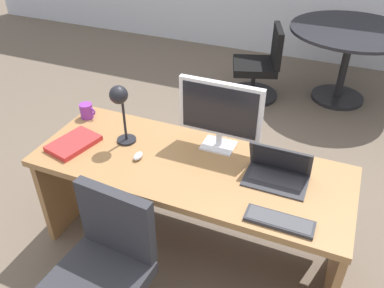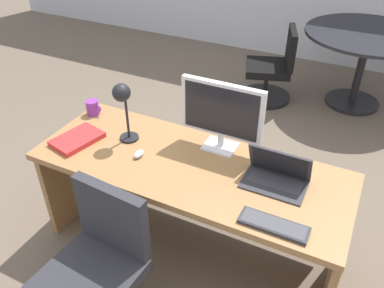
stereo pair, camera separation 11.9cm
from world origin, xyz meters
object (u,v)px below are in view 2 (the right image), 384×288
meeting_table (365,51)px  monitor (222,112)px  book (77,139)px  meeting_chair_near (272,73)px  office_chair (99,277)px  desk_lamp (123,100)px  desk (193,184)px  coffee_mug (93,108)px  mouse (139,154)px  laptop (277,172)px  keyboard (274,225)px

meeting_table → monitor: bearing=-104.3°
book → meeting_chair_near: meeting_chair_near is taller
office_chair → meeting_chair_near: bearing=88.9°
book → desk_lamp: bearing=27.8°
desk → coffee_mug: bearing=169.1°
mouse → coffee_mug: 0.62m
coffee_mug → office_chair: bearing=-53.6°
desk_lamp → mouse: bearing=-35.1°
meeting_chair_near → laptop: bearing=-73.8°
book → meeting_table: meeting_table is taller
laptop → mouse: laptop is taller
keyboard → coffee_mug: size_ratio=2.91×
office_chair → monitor: bearing=71.3°
desk → desk_lamp: desk_lamp is taller
coffee_mug → office_chair: 1.17m
monitor → coffee_mug: bearing=-178.7°
meeting_chair_near → book: bearing=-103.7°
desk → desk_lamp: 0.67m
desk_lamp → book: bearing=-152.2°
desk → meeting_chair_near: 2.27m
monitor → meeting_chair_near: 2.19m
desk → office_chair: bearing=-106.3°
monitor → keyboard: (0.49, -0.49, -0.24)m
mouse → coffee_mug: (-0.55, 0.28, 0.03)m
monitor → coffee_mug: 0.97m
book → coffee_mug: 0.34m
monitor → mouse: monitor is taller
keyboard → meeting_table: bearing=87.7°
coffee_mug → desk_lamp: bearing=-23.3°
office_chair → meeting_chair_near: office_chair is taller
laptop → desk_lamp: (-0.96, -0.04, 0.23)m
book → meeting_table: size_ratio=0.27×
desk → coffee_mug: (-0.86, 0.17, 0.24)m
desk → laptop: bearing=3.6°
keyboard → desk_lamp: (-1.05, 0.30, 0.28)m
meeting_table → laptop: bearing=-94.5°
desk_lamp → office_chair: 1.00m
coffee_mug → book: bearing=-69.7°
keyboard → meeting_chair_near: size_ratio=0.43×
keyboard → office_chair: size_ratio=0.39×
keyboard → monitor: bearing=134.8°
keyboard → desk_lamp: bearing=163.9°
monitor → office_chair: 1.14m
coffee_mug → desk: bearing=-10.9°
desk_lamp → book: size_ratio=1.17×
desk → book: size_ratio=5.50×
keyboard → book: book is taller
book → meeting_table: 3.06m
laptop → meeting_table: laptop is taller
office_chair → meeting_table: 3.39m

